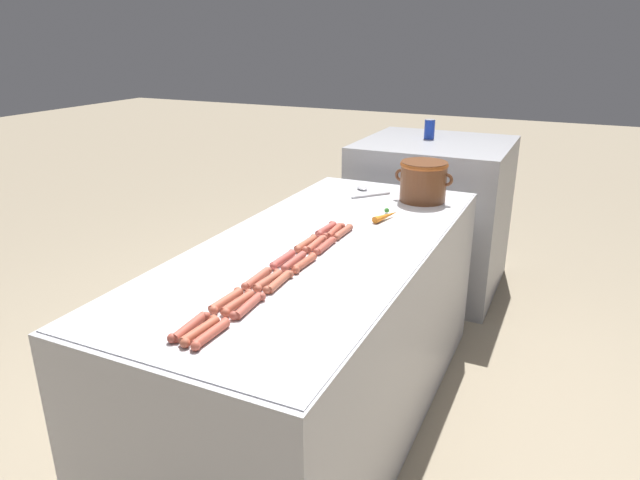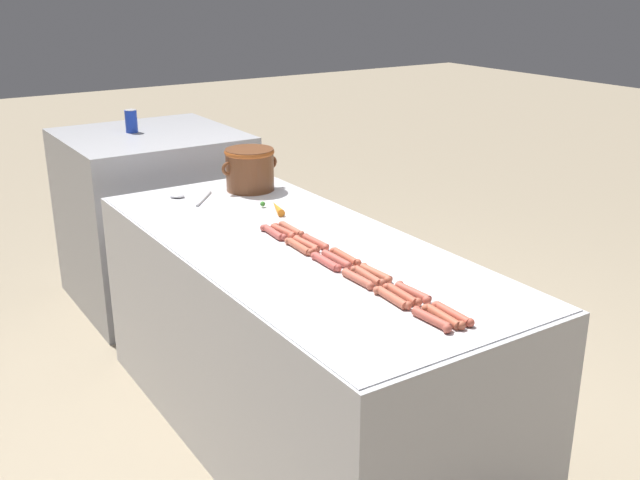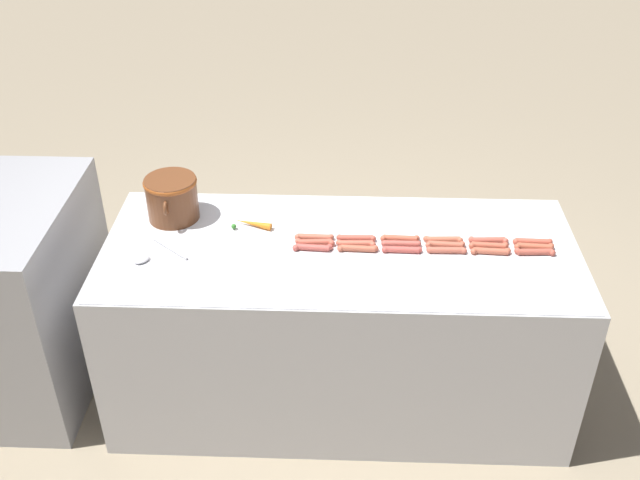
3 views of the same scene
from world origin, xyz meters
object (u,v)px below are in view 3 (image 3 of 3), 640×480
at_px(hot_dog_4, 358,248).
at_px(hot_dog_14, 443,240).
at_px(hot_dog_2, 447,250).
at_px(hot_dog_12, 533,242).
at_px(hot_dog_5, 313,248).
at_px(hot_dog_7, 489,246).
at_px(hot_dog_9, 401,244).
at_px(hot_dog_0, 535,252).
at_px(hot_dog_1, 491,251).
at_px(hot_dog_17, 314,237).
at_px(hot_dog_15, 400,238).
at_px(bean_pot, 172,196).
at_px(hot_dog_6, 534,247).
at_px(hot_dog_11, 315,242).
at_px(hot_dog_8, 445,245).
at_px(hot_dog_13, 488,240).
at_px(hot_dog_16, 356,238).
at_px(hot_dog_3, 402,250).
at_px(carrot, 252,224).
at_px(serving_spoon, 151,256).
at_px(hot_dog_10, 356,243).

xyz_separation_m(hot_dog_4, hot_dog_14, (0.08, -0.36, 0.00)).
bearing_deg(hot_dog_2, hot_dog_12, -78.16).
distance_m(hot_dog_4, hot_dog_5, 0.19).
xyz_separation_m(hot_dog_7, hot_dog_9, (0.00, 0.37, 0.00)).
distance_m(hot_dog_0, hot_dog_14, 0.38).
distance_m(hot_dog_1, hot_dog_17, 0.74).
distance_m(hot_dog_15, bean_pot, 1.02).
relative_size(hot_dog_0, hot_dog_6, 1.00).
bearing_deg(hot_dog_11, hot_dog_8, -89.77).
relative_size(hot_dog_13, hot_dog_16, 1.00).
xyz_separation_m(hot_dog_5, hot_dog_12, (0.08, -0.93, 0.00)).
xyz_separation_m(hot_dog_6, hot_dog_8, (0.00, 0.37, 0.00)).
distance_m(hot_dog_0, hot_dog_4, 0.73).
bearing_deg(hot_dog_6, hot_dog_9, 89.91).
xyz_separation_m(hot_dog_3, carrot, (0.17, 0.65, 0.00)).
relative_size(hot_dog_8, hot_dog_12, 1.00).
height_order(hot_dog_8, hot_dog_14, same).
xyz_separation_m(bean_pot, carrot, (-0.07, -0.36, -0.09)).
relative_size(hot_dog_1, hot_dog_17, 1.00).
xyz_separation_m(hot_dog_6, hot_dog_7, (0.00, 0.19, 0.00)).
bearing_deg(hot_dog_11, hot_dog_9, -89.69).
bearing_deg(hot_dog_14, hot_dog_2, -175.25).
relative_size(hot_dog_8, hot_dog_17, 1.00).
bearing_deg(hot_dog_13, hot_dog_5, 96.30).
distance_m(hot_dog_16, bean_pot, 0.83).
height_order(hot_dog_1, hot_dog_5, same).
relative_size(hot_dog_3, hot_dog_14, 1.00).
xyz_separation_m(hot_dog_3, hot_dog_4, (0.00, 0.18, 0.00)).
bearing_deg(hot_dog_17, hot_dog_2, -98.02).
relative_size(hot_dog_14, carrot, 0.95).
height_order(hot_dog_15, hot_dog_16, same).
bearing_deg(hot_dog_15, serving_spoon, 98.84).
bearing_deg(hot_dog_0, hot_dog_12, -4.53).
bearing_deg(hot_dog_4, hot_dog_15, -65.06).
xyz_separation_m(hot_dog_13, serving_spoon, (-0.16, 1.41, -0.01)).
xyz_separation_m(hot_dog_12, serving_spoon, (-0.16, 1.59, -0.01)).
xyz_separation_m(hot_dog_8, hot_dog_9, (-0.00, 0.19, 0.00)).
height_order(hot_dog_2, hot_dog_16, same).
height_order(hot_dog_6, hot_dog_12, same).
bearing_deg(hot_dog_6, hot_dog_12, -1.12).
bearing_deg(serving_spoon, hot_dog_5, -83.33).
distance_m(hot_dog_2, hot_dog_10, 0.38).
bearing_deg(hot_dog_0, serving_spoon, 92.89).
bearing_deg(hot_dog_7, hot_dog_6, -90.14).
height_order(hot_dog_4, hot_dog_9, same).
relative_size(hot_dog_3, hot_dog_5, 1.00).
distance_m(hot_dog_6, bean_pot, 1.58).
distance_m(hot_dog_9, serving_spoon, 1.04).
xyz_separation_m(bean_pot, serving_spoon, (-0.31, 0.03, -0.10)).
bearing_deg(serving_spoon, hot_dog_15, -81.16).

